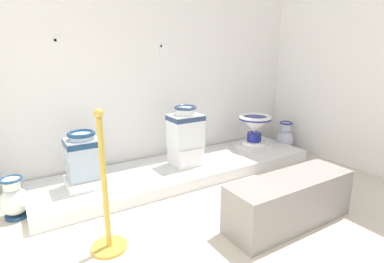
% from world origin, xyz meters
% --- Properties ---
extents(wall_back, '(3.94, 0.06, 3.09)m').
position_xyz_m(wall_back, '(1.87, 3.22, 1.54)').
color(wall_back, white).
rests_on(wall_back, ground_plane).
extents(display_platform, '(3.19, 0.83, 0.13)m').
position_xyz_m(display_platform, '(1.87, 2.75, 0.07)').
color(display_platform, white).
rests_on(display_platform, ground_plane).
extents(plinth_block_tall_cobalt, '(0.35, 0.30, 0.09)m').
position_xyz_m(plinth_block_tall_cobalt, '(0.80, 2.74, 0.18)').
color(plinth_block_tall_cobalt, white).
rests_on(plinth_block_tall_cobalt, display_platform).
extents(antique_toilet_tall_cobalt, '(0.31, 0.28, 0.44)m').
position_xyz_m(antique_toilet_tall_cobalt, '(0.80, 2.74, 0.45)').
color(antique_toilet_tall_cobalt, '#A4B7CD').
rests_on(antique_toilet_tall_cobalt, plinth_block_tall_cobalt).
extents(plinth_block_pale_glazed, '(0.31, 0.30, 0.21)m').
position_xyz_m(plinth_block_pale_glazed, '(1.90, 2.75, 0.24)').
color(plinth_block_pale_glazed, white).
rests_on(plinth_block_pale_glazed, display_platform).
extents(antique_toilet_pale_glazed, '(0.36, 0.28, 0.46)m').
position_xyz_m(antique_toilet_pale_glazed, '(1.90, 2.75, 0.57)').
color(antique_toilet_pale_glazed, white).
rests_on(antique_toilet_pale_glazed, plinth_block_pale_glazed).
extents(plinth_block_broad_patterned, '(0.37, 0.32, 0.05)m').
position_xyz_m(plinth_block_broad_patterned, '(2.95, 2.78, 0.15)').
color(plinth_block_broad_patterned, white).
rests_on(plinth_block_broad_patterned, display_platform).
extents(antique_toilet_broad_patterned, '(0.42, 0.42, 0.39)m').
position_xyz_m(antique_toilet_broad_patterned, '(2.95, 2.78, 0.44)').
color(antique_toilet_broad_patterned, white).
rests_on(antique_toilet_broad_patterned, plinth_block_broad_patterned).
extents(info_placard_first, '(0.10, 0.01, 0.14)m').
position_xyz_m(info_placard_first, '(0.76, 3.18, 1.43)').
color(info_placard_first, white).
extents(info_placard_second, '(0.12, 0.01, 0.12)m').
position_xyz_m(info_placard_second, '(1.87, 3.18, 1.39)').
color(info_placard_second, white).
extents(decorative_vase_companion, '(0.23, 0.23, 0.36)m').
position_xyz_m(decorative_vase_companion, '(0.20, 2.71, 0.17)').
color(decorative_vase_companion, navy).
rests_on(decorative_vase_companion, ground_plane).
extents(decorative_vase_spare, '(0.23, 0.23, 0.41)m').
position_xyz_m(decorative_vase_spare, '(3.54, 2.77, 0.19)').
color(decorative_vase_spare, navy).
rests_on(decorative_vase_spare, ground_plane).
extents(stanchion_post_near_left, '(0.26, 0.26, 1.03)m').
position_xyz_m(stanchion_post_near_left, '(0.75, 1.88, 0.31)').
color(stanchion_post_near_left, gold).
rests_on(stanchion_post_near_left, ground_plane).
extents(museum_bench, '(1.13, 0.36, 0.40)m').
position_xyz_m(museum_bench, '(2.11, 1.44, 0.20)').
color(museum_bench, gray).
rests_on(museum_bench, ground_plane).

